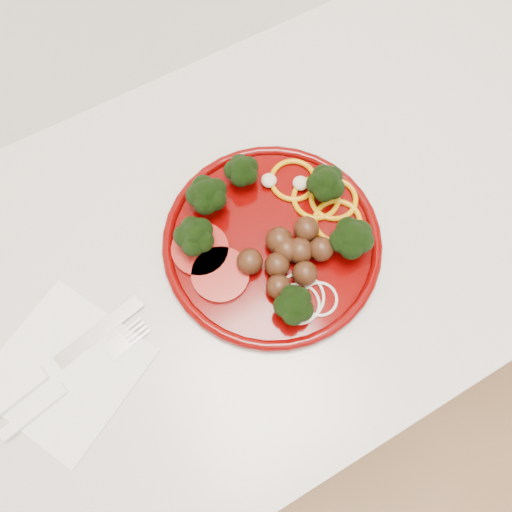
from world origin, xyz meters
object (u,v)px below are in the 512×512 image
plate (273,237)px  knife (41,376)px  fork (52,398)px  napkin (65,369)px

plate → knife: size_ratio=1.27×
plate → knife: bearing=-177.8°
knife → fork: size_ratio=1.13×
knife → fork: (0.00, -0.03, -0.00)m
napkin → plate: bearing=3.5°
knife → fork: bearing=-97.0°
plate → napkin: 0.30m
napkin → fork: 0.04m
knife → fork: knife is taller
plate → knife: plate is taller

